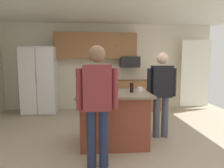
% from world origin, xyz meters
% --- Properties ---
extents(floor, '(7.04, 7.04, 0.00)m').
position_xyz_m(floor, '(0.00, 0.00, 0.00)').
color(floor, '#B7A88E').
rests_on(floor, ground).
extents(back_wall, '(6.40, 0.10, 2.60)m').
position_xyz_m(back_wall, '(0.00, 2.80, 1.30)').
color(back_wall, beige).
rests_on(back_wall, ground).
extents(french_door_window_panel, '(0.90, 0.06, 2.00)m').
position_xyz_m(french_door_window_panel, '(2.60, 2.40, 1.10)').
color(french_door_window_panel, white).
rests_on(french_door_window_panel, ground).
extents(cabinet_run_upper, '(2.40, 0.38, 0.75)m').
position_xyz_m(cabinet_run_upper, '(-0.40, 2.60, 1.93)').
color(cabinet_run_upper, '#936038').
extents(cabinet_run_lower, '(1.80, 0.63, 0.90)m').
position_xyz_m(cabinet_run_lower, '(0.60, 2.48, 0.45)').
color(cabinet_run_lower, '#936038').
rests_on(cabinet_run_lower, ground).
extents(refrigerator, '(0.93, 0.76, 1.87)m').
position_xyz_m(refrigerator, '(-2.00, 2.38, 0.93)').
color(refrigerator, white).
rests_on(refrigerator, ground).
extents(microwave_over_range, '(0.56, 0.40, 0.32)m').
position_xyz_m(microwave_over_range, '(0.60, 2.50, 1.45)').
color(microwave_over_range, black).
extents(kitchen_island, '(1.28, 0.95, 0.93)m').
position_xyz_m(kitchen_island, '(-0.11, 0.04, 0.47)').
color(kitchen_island, brown).
rests_on(kitchen_island, ground).
extents(person_guest_by_door, '(0.57, 0.22, 1.70)m').
position_xyz_m(person_guest_by_door, '(-0.41, -0.74, 0.98)').
color(person_guest_by_door, '#232D4C').
rests_on(person_guest_by_door, ground).
extents(person_guest_left, '(0.57, 0.22, 1.65)m').
position_xyz_m(person_guest_left, '(0.83, 0.28, 0.95)').
color(person_guest_left, '#4C5166').
rests_on(person_guest_left, ground).
extents(tumbler_amber, '(0.06, 0.06, 0.14)m').
position_xyz_m(tumbler_amber, '(-0.51, 0.05, 1.00)').
color(tumbler_amber, black).
rests_on(tumbler_amber, kitchen_island).
extents(glass_stout_tall, '(0.07, 0.07, 0.14)m').
position_xyz_m(glass_stout_tall, '(-0.03, 0.29, 1.00)').
color(glass_stout_tall, black).
rests_on(glass_stout_tall, kitchen_island).
extents(mug_ceramic_white, '(0.13, 0.09, 0.10)m').
position_xyz_m(mug_ceramic_white, '(0.36, 0.03, 0.98)').
color(mug_ceramic_white, white).
rests_on(mug_ceramic_white, kitchen_island).
extents(glass_dark_ale, '(0.07, 0.07, 0.17)m').
position_xyz_m(glass_dark_ale, '(0.21, 0.05, 1.02)').
color(glass_dark_ale, black).
rests_on(glass_dark_ale, kitchen_island).
extents(glass_pilsner, '(0.06, 0.06, 0.13)m').
position_xyz_m(glass_pilsner, '(-0.19, -0.09, 1.00)').
color(glass_pilsner, black).
rests_on(glass_pilsner, kitchen_island).
extents(glass_short_whisky, '(0.07, 0.07, 0.14)m').
position_xyz_m(glass_short_whisky, '(-0.42, 0.19, 1.00)').
color(glass_short_whisky, black).
rests_on(glass_short_whisky, kitchen_island).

